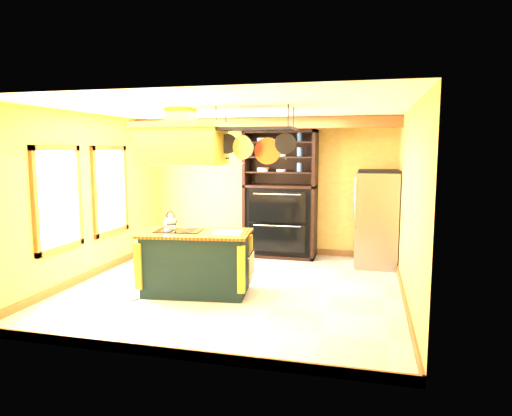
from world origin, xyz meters
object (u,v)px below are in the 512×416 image
at_px(range_hood, 181,142).
at_px(hutch, 281,209).
at_px(kitchen_island, 196,262).
at_px(pot_rack, 256,136).
at_px(refrigerator, 376,221).

relative_size(range_hood, hutch, 0.52).
bearing_deg(kitchen_island, range_hood, 173.15).
bearing_deg(pot_rack, hutch, 93.15).
height_order(kitchen_island, hutch, hutch).
distance_m(kitchen_island, refrigerator, 3.49).
relative_size(kitchen_island, refrigerator, 0.99).
xyz_separation_m(range_hood, refrigerator, (2.79, 2.30, -1.40)).
height_order(refrigerator, hutch, hutch).
relative_size(pot_rack, hutch, 0.47).
xyz_separation_m(pot_rack, hutch, (-0.14, 2.62, -1.36)).
height_order(range_hood, hutch, range_hood).
bearing_deg(pot_rack, kitchen_island, -179.84).
xyz_separation_m(kitchen_island, hutch, (0.76, 2.63, 0.47)).
distance_m(pot_rack, hutch, 2.96).
bearing_deg(refrigerator, range_hood, -140.56).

